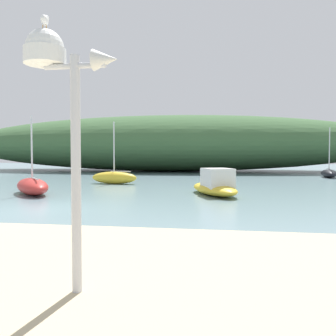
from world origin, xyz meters
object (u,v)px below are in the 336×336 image
Objects in this scene: seagull_on_radar at (45,20)px; sailboat_east_reach at (114,177)px; sailboat_inner_mooring at (329,173)px; mast_structure at (57,76)px; motorboat_outer_mooring at (215,186)px; sailboat_far_left at (32,186)px.

seagull_on_radar is 18.54m from sailboat_east_reach.
sailboat_east_reach is (-15.55, -8.82, 0.06)m from sailboat_inner_mooring.
mast_structure is 18.49m from sailboat_east_reach.
sailboat_east_reach is at bearing 105.44° from mast_structure.
mast_structure is at bearing -111.95° from sailboat_inner_mooring.
sailboat_inner_mooring reaches higher than sailboat_east_reach.
mast_structure is at bearing -97.70° from motorboat_outer_mooring.
mast_structure reaches higher than motorboat_outer_mooring.
sailboat_east_reach reaches higher than sailboat_far_left.
sailboat_east_reach is 8.43m from motorboat_outer_mooring.
motorboat_outer_mooring is at bearing 82.30° from mast_structure.
seagull_on_radar is 0.07× the size of sailboat_inner_mooring.
motorboat_outer_mooring is at bearing 81.58° from seagull_on_radar.
mast_structure is 0.74× the size of motorboat_outer_mooring.
sailboat_far_left is at bearing -107.69° from sailboat_east_reach.
motorboat_outer_mooring is (8.57, 1.02, 0.05)m from sailboat_far_left.
sailboat_inner_mooring is 17.88m from sailboat_east_reach.
motorboat_outer_mooring is at bearing -39.04° from sailboat_east_reach.
seagull_on_radar is (-0.16, 0.01, 0.69)m from mast_structure.
sailboat_far_left is at bearing 120.79° from seagull_on_radar.
seagull_on_radar is at bearing -75.02° from sailboat_east_reach.
sailboat_east_reach reaches higher than motorboat_outer_mooring.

